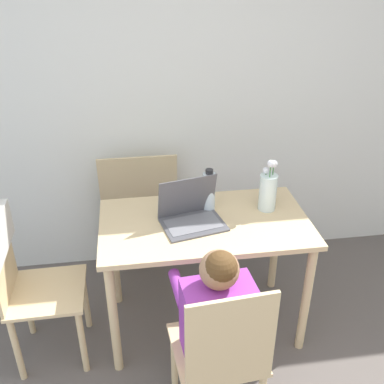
{
  "coord_description": "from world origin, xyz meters",
  "views": [
    {
      "loc": [
        -0.37,
        -0.62,
        2.09
      ],
      "look_at": [
        -0.06,
        1.47,
        0.93
      ],
      "focal_mm": 42.0,
      "sensor_mm": 36.0,
      "label": 1
    }
  ],
  "objects_px": {
    "chair_spare": "(18,268)",
    "water_bottle": "(209,191)",
    "flower_vase": "(268,190)",
    "chair_occupied": "(221,356)",
    "person_seated": "(214,311)",
    "laptop": "(191,213)"
  },
  "relations": [
    {
      "from": "chair_spare",
      "to": "water_bottle",
      "type": "relative_size",
      "value": 3.67
    },
    {
      "from": "flower_vase",
      "to": "chair_occupied",
      "type": "bearing_deg",
      "value": -118.5
    },
    {
      "from": "chair_occupied",
      "to": "water_bottle",
      "type": "bearing_deg",
      "value": -100.82
    },
    {
      "from": "person_seated",
      "to": "flower_vase",
      "type": "xyz_separation_m",
      "value": [
        0.43,
        0.65,
        0.25
      ]
    },
    {
      "from": "chair_occupied",
      "to": "water_bottle",
      "type": "distance_m",
      "value": 0.91
    },
    {
      "from": "person_seated",
      "to": "laptop",
      "type": "bearing_deg",
      "value": -92.28
    },
    {
      "from": "laptop",
      "to": "flower_vase",
      "type": "distance_m",
      "value": 0.46
    },
    {
      "from": "chair_spare",
      "to": "person_seated",
      "type": "relative_size",
      "value": 0.93
    },
    {
      "from": "person_seated",
      "to": "flower_vase",
      "type": "height_order",
      "value": "flower_vase"
    },
    {
      "from": "water_bottle",
      "to": "chair_occupied",
      "type": "bearing_deg",
      "value": -96.05
    },
    {
      "from": "chair_occupied",
      "to": "flower_vase",
      "type": "relative_size",
      "value": 2.88
    },
    {
      "from": "laptop",
      "to": "water_bottle",
      "type": "height_order",
      "value": "water_bottle"
    },
    {
      "from": "chair_occupied",
      "to": "chair_spare",
      "type": "xyz_separation_m",
      "value": [
        -0.96,
        0.59,
        0.15
      ]
    },
    {
      "from": "laptop",
      "to": "flower_vase",
      "type": "xyz_separation_m",
      "value": [
        0.45,
        0.07,
        0.07
      ]
    },
    {
      "from": "person_seated",
      "to": "flower_vase",
      "type": "distance_m",
      "value": 0.81
    },
    {
      "from": "chair_occupied",
      "to": "water_bottle",
      "type": "xyz_separation_m",
      "value": [
        0.09,
        0.82,
        0.4
      ]
    },
    {
      "from": "chair_spare",
      "to": "flower_vase",
      "type": "relative_size",
      "value": 2.91
    },
    {
      "from": "person_seated",
      "to": "water_bottle",
      "type": "xyz_separation_m",
      "value": [
        0.1,
        0.69,
        0.24
      ]
    },
    {
      "from": "laptop",
      "to": "flower_vase",
      "type": "bearing_deg",
      "value": -3.12
    },
    {
      "from": "flower_vase",
      "to": "chair_spare",
      "type": "bearing_deg",
      "value": -172.53
    },
    {
      "from": "flower_vase",
      "to": "person_seated",
      "type": "bearing_deg",
      "value": -123.55
    },
    {
      "from": "chair_spare",
      "to": "laptop",
      "type": "height_order",
      "value": "laptop"
    }
  ]
}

